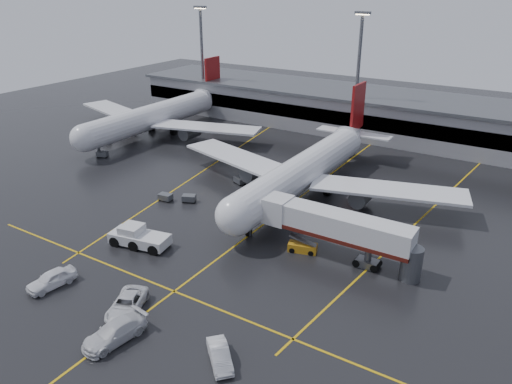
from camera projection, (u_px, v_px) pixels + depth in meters
The scene contains 22 objects.
ground at pixel (275, 216), 70.83m from camera, with size 220.00×220.00×0.00m, color black.
apron_line_centre at pixel (275, 216), 70.83m from camera, with size 0.25×90.00×0.02m, color gold.
apron_line_stop at pixel (174, 291), 53.72m from camera, with size 60.00×0.25×0.02m, color gold.
apron_line_left at pixel (206, 169), 88.34m from camera, with size 0.25×70.00×0.02m, color gold.
apron_line_right at pixel (421, 219), 69.85m from camera, with size 0.25×70.00×0.02m, color gold.
terminal at pixel (387, 115), 106.41m from camera, with size 122.00×19.00×8.60m.
light_mast_left at pixel (202, 54), 119.66m from camera, with size 3.00×1.20×25.45m.
light_mast_mid at pixel (358, 69), 100.19m from camera, with size 3.00×1.20×25.45m.
main_airliner at pixel (307, 168), 76.71m from camera, with size 48.80×45.60×14.10m.
second_airliner at pixel (157, 115), 106.49m from camera, with size 48.80×45.60×14.10m.
jet_bridge at pixel (337, 228), 58.83m from camera, with size 19.90×3.40×6.05m.
pushback_tractor at pixel (138, 237), 62.65m from camera, with size 8.10×4.52×2.74m.
belt_loader at pixel (303, 247), 61.38m from camera, with size 3.81×2.43×2.24m.
service_van_a at pixel (127, 304), 50.17m from camera, with size 2.84×6.16×1.71m, color silver.
service_van_b at pixel (115, 332), 46.09m from camera, with size 2.61×6.42×1.86m, color silver.
service_van_c at pixel (220, 355), 43.48m from camera, with size 1.65×4.72×1.56m, color silver.
service_van_d at pixel (52, 279), 54.26m from camera, with size 2.19×5.45×1.86m, color white.
baggage_cart_a at pixel (189, 198), 75.03m from camera, with size 2.36×2.03×1.12m.
baggage_cart_b at pixel (165, 197), 75.45m from camera, with size 2.13×1.52×1.12m.
baggage_cart_c at pixel (240, 180), 81.73m from camera, with size 2.35×1.99×1.12m.
baggage_cart_d at pixel (106, 140), 102.01m from camera, with size 2.05×1.38×1.12m.
baggage_cart_e at pixel (102, 154), 93.86m from camera, with size 2.36×2.01×1.12m.
Camera 1 is at (31.42, -55.42, 31.28)m, focal length 34.66 mm.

